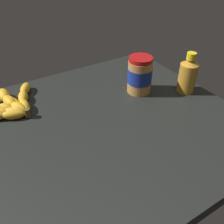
{
  "coord_description": "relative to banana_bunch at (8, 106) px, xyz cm",
  "views": [
    {
      "loc": [
        -34.1,
        -55.98,
        50.31
      ],
      "look_at": [
        -1.63,
        -3.72,
        5.71
      ],
      "focal_mm": 39.91,
      "sensor_mm": 36.0,
      "label": 1
    }
  ],
  "objects": [
    {
      "name": "peanut_butter_jar",
      "position": [
        46.23,
        -13.51,
        5.24
      ],
      "size": [
        9.18,
        9.18,
        14.03
      ],
      "color": "#BF8442",
      "rests_on": "ground_plane"
    },
    {
      "name": "ground_plane",
      "position": [
        27.49,
        -22.92,
        -3.71
      ],
      "size": [
        83.68,
        79.63,
        4.04
      ],
      "primitive_type": "cube",
      "color": "black"
    },
    {
      "name": "banana_bunch",
      "position": [
        0.0,
        0.0,
        0.0
      ],
      "size": [
        26.21,
        21.46,
        3.79
      ],
      "color": "gold",
      "rests_on": "ground_plane"
    },
    {
      "name": "honey_bottle",
      "position": [
        61.61,
        -22.76,
        5.23
      ],
      "size": [
        6.77,
        6.77,
        15.66
      ],
      "color": "#C88728",
      "rests_on": "ground_plane"
    }
  ]
}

